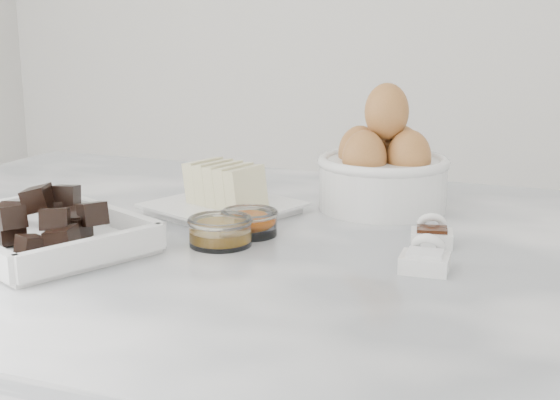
# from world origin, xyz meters

# --- Properties ---
(marble_slab) EXTENTS (1.20, 0.80, 0.04)m
(marble_slab) POSITION_xyz_m (0.00, 0.00, 0.92)
(marble_slab) COLOR silver
(marble_slab) RESTS_ON cabinet
(chocolate_dish) EXTENTS (0.29, 0.27, 0.06)m
(chocolate_dish) POSITION_xyz_m (-0.21, -0.13, 0.97)
(chocolate_dish) COLOR white
(chocolate_dish) RESTS_ON marble_slab
(butter_plate) EXTENTS (0.22, 0.22, 0.07)m
(butter_plate) POSITION_xyz_m (-0.09, 0.09, 0.97)
(butter_plate) COLOR white
(butter_plate) RESTS_ON marble_slab
(sugar_ramekin) EXTENTS (0.08, 0.08, 0.05)m
(sugar_ramekin) POSITION_xyz_m (-0.09, 0.13, 0.97)
(sugar_ramekin) COLOR white
(sugar_ramekin) RESTS_ON marble_slab
(egg_bowl) EXTENTS (0.18, 0.18, 0.17)m
(egg_bowl) POSITION_xyz_m (0.11, 0.19, 1.00)
(egg_bowl) COLOR white
(egg_bowl) RESTS_ON marble_slab
(honey_bowl) EXTENTS (0.08, 0.08, 0.03)m
(honey_bowl) POSITION_xyz_m (-0.02, -0.05, 0.96)
(honey_bowl) COLOR white
(honey_bowl) RESTS_ON marble_slab
(zest_bowl) EXTENTS (0.07, 0.07, 0.03)m
(zest_bowl) POSITION_xyz_m (-0.01, 0.01, 0.96)
(zest_bowl) COLOR white
(zest_bowl) RESTS_ON marble_slab
(vanilla_spoon) EXTENTS (0.05, 0.06, 0.04)m
(vanilla_spoon) POSITION_xyz_m (0.20, 0.05, 0.95)
(vanilla_spoon) COLOR white
(vanilla_spoon) RESTS_ON marble_slab
(salt_spoon) EXTENTS (0.05, 0.06, 0.04)m
(salt_spoon) POSITION_xyz_m (0.21, -0.05, 0.95)
(salt_spoon) COLOR white
(salt_spoon) RESTS_ON marble_slab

